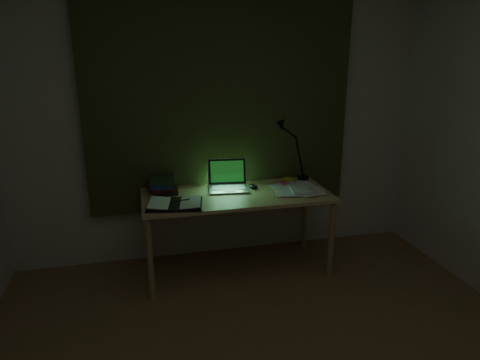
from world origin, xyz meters
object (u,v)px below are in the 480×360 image
at_px(open_textbook, 175,204).
at_px(desk_lamp, 305,149).
at_px(book_stack, 162,185).
at_px(loose_papers, 294,190).
at_px(desk, 237,233).
at_px(laptop, 229,177).

distance_m(open_textbook, desk_lamp, 1.26).
distance_m(book_stack, loose_papers, 1.05).
height_order(desk, book_stack, book_stack).
bearing_deg(desk_lamp, desk, -160.10).
height_order(loose_papers, desk_lamp, desk_lamp).
distance_m(desk, book_stack, 0.71).
bearing_deg(book_stack, open_textbook, -78.64).
distance_m(loose_papers, desk_lamp, 0.45).
bearing_deg(loose_papers, desk_lamp, 56.41).
height_order(desk, loose_papers, loose_papers).
distance_m(open_textbook, loose_papers, 0.96).
height_order(open_textbook, book_stack, book_stack).
bearing_deg(loose_papers, book_stack, 167.98).
xyz_separation_m(open_textbook, desk_lamp, (1.16, 0.42, 0.25)).
xyz_separation_m(open_textbook, book_stack, (-0.07, 0.33, 0.05)).
xyz_separation_m(laptop, desk_lamp, (0.70, 0.16, 0.15)).
relative_size(book_stack, loose_papers, 0.67).
height_order(book_stack, loose_papers, book_stack).
xyz_separation_m(loose_papers, desk_lamp, (0.20, 0.30, 0.26)).
xyz_separation_m(laptop, book_stack, (-0.52, 0.07, -0.05)).
bearing_deg(desk_lamp, loose_papers, -124.93).
bearing_deg(book_stack, loose_papers, -12.02).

